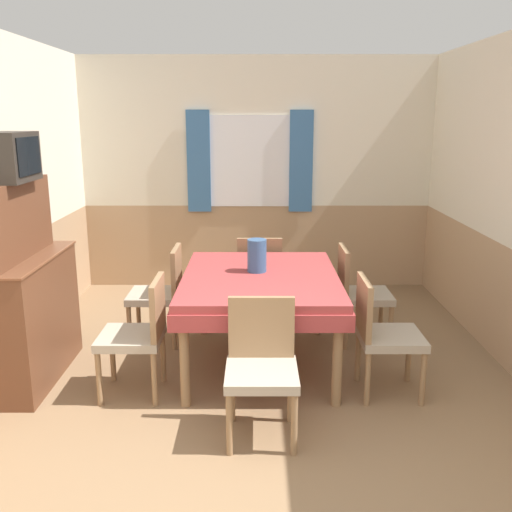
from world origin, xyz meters
The scene contains 12 objects.
wall_back centered at (0.00, 4.29, 1.31)m, with size 4.34×0.10×2.60m.
wall_right centered at (1.99, 2.14, 1.30)m, with size 0.05×4.67×2.60m.
dining_table centered at (0.03, 2.05, 0.65)m, with size 1.23×1.54×0.75m.
chair_right_near centered at (0.88, 1.57, 0.47)m, with size 0.44×0.44×0.85m.
chair_right_far centered at (0.88, 2.54, 0.47)m, with size 0.44×0.44×0.85m.
chair_left_far centered at (-0.83, 2.54, 0.47)m, with size 0.44×0.44×0.85m.
chair_head_window centered at (0.03, 3.06, 0.47)m, with size 0.44×0.44×0.85m.
chair_head_near centered at (0.03, 1.04, 0.47)m, with size 0.44×0.44×0.85m.
chair_left_near centered at (-0.83, 1.57, 0.47)m, with size 0.44×0.44×0.85m.
sideboard centered at (-1.74, 1.82, 0.65)m, with size 0.46×1.13×1.50m.
tv centered at (-1.73, 1.80, 1.67)m, with size 0.29×0.48×0.34m.
vase centered at (0.00, 2.15, 0.88)m, with size 0.15×0.15×0.26m.
Camera 1 is at (-0.01, -2.22, 1.95)m, focal length 40.00 mm.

